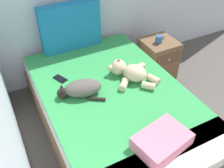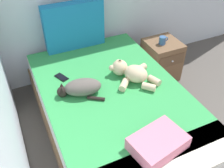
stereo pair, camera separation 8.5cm
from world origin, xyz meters
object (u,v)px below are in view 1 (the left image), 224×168
at_px(bed, 114,110).
at_px(mug, 159,39).
at_px(cell_phone, 60,79).
at_px(nightstand, 157,59).
at_px(teddy_bear, 130,72).
at_px(cat, 81,89).
at_px(patterned_cushion, 71,27).
at_px(throw_pillow, 162,141).

height_order(bed, mug, mug).
relative_size(cell_phone, nightstand, 0.32).
bearing_deg(nightstand, teddy_bear, -147.00).
distance_m(cat, teddy_bear, 0.53).
xyz_separation_m(patterned_cushion, cat, (-0.23, -0.84, -0.20)).
bearing_deg(nightstand, mug, -147.82).
distance_m(cell_phone, mug, 1.29).
bearing_deg(teddy_bear, nightstand, 33.00).
bearing_deg(cat, bed, -18.55).
bearing_deg(throw_pillow, nightstand, 54.62).
bearing_deg(bed, cell_phone, 133.42).
xyz_separation_m(bed, throw_pillow, (0.02, -0.72, 0.30)).
bearing_deg(throw_pillow, teddy_bear, 75.30).
bearing_deg(teddy_bear, mug, 33.05).
bearing_deg(mug, patterned_cushion, 157.14).
bearing_deg(bed, patterned_cushion, 93.73).
xyz_separation_m(bed, nightstand, (0.93, 0.55, 0.01)).
distance_m(nightstand, mug, 0.31).
relative_size(bed, patterned_cushion, 2.97).
height_order(patterned_cushion, nightstand, patterned_cushion).
xyz_separation_m(patterned_cushion, nightstand, (0.99, -0.38, -0.50)).
distance_m(throw_pillow, nightstand, 1.59).
relative_size(bed, nightstand, 4.00).
xyz_separation_m(teddy_bear, cell_phone, (-0.63, 0.30, -0.07)).
bearing_deg(cat, teddy_bear, 1.36).
bearing_deg(patterned_cushion, cat, -105.17).
distance_m(cat, mug, 1.25).
height_order(patterned_cushion, cell_phone, patterned_cushion).
height_order(bed, cat, cat).
xyz_separation_m(nightstand, mug, (-0.04, -0.02, 0.30)).
xyz_separation_m(cell_phone, mug, (1.28, 0.12, 0.06)).
relative_size(cat, cell_phone, 2.57).
relative_size(patterned_cushion, mug, 5.72).
distance_m(teddy_bear, throw_pillow, 0.85).
height_order(cat, nightstand, cat).
xyz_separation_m(bed, mug, (0.89, 0.53, 0.31)).
height_order(patterned_cushion, teddy_bear, patterned_cushion).
height_order(bed, cell_phone, cell_phone).
bearing_deg(throw_pillow, cat, 110.93).
relative_size(cell_phone, mug, 1.37).
xyz_separation_m(bed, patterned_cushion, (-0.06, 0.93, 0.52)).
bearing_deg(nightstand, throw_pillow, -125.38).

